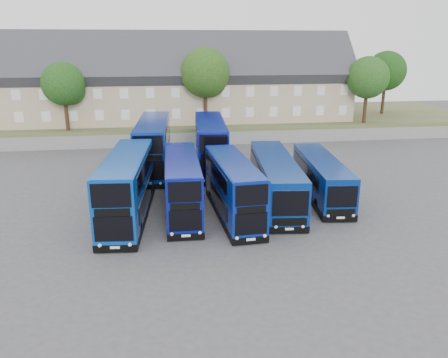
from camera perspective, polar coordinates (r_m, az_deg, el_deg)
ground at (r=29.29m, az=-1.26°, el=-5.91°), size 120.00×120.00×0.00m
retaining_wall at (r=51.98m, az=-4.42°, el=5.21°), size 70.00×0.40×1.50m
earth_bank at (r=61.74m, az=-5.04°, el=7.33°), size 80.00×20.00×2.00m
terrace_row at (r=56.97m, az=-8.04°, el=12.09°), size 48.00×10.40×11.20m
dd_front_left at (r=30.29m, az=-12.51°, el=-1.19°), size 3.38×11.17×4.37m
dd_front_mid at (r=30.79m, az=-5.45°, el=-0.94°), size 2.44×10.04×3.97m
dd_front_right at (r=30.07m, az=1.17°, el=-1.34°), size 2.87×10.03×3.94m
dd_rear_left at (r=41.50m, az=-9.17°, el=4.20°), size 3.34×12.00×4.72m
dd_rear_right at (r=41.73m, az=-1.80°, el=4.42°), size 3.39×11.78×4.63m
coach_east_a at (r=33.11m, az=6.70°, el=-0.20°), size 3.84×12.58×3.39m
coach_east_b at (r=34.93m, az=12.54°, el=0.13°), size 3.46×11.29×3.04m
tree_west at (r=53.14m, az=-20.04°, el=11.38°), size 4.80×4.80×7.65m
tree_mid at (r=52.73m, az=-2.33°, el=13.45°), size 5.76×5.76×9.18m
tree_east at (r=57.83m, az=18.35°, el=12.27°), size 5.12×5.12×8.16m
tree_far at (r=66.75m, az=20.47°, el=12.91°), size 5.44×5.44×8.67m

